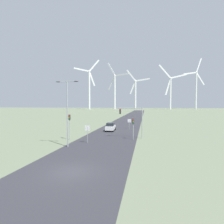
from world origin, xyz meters
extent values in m
plane|color=#667056|center=(0.00, 0.00, 0.00)|extent=(600.00, 600.00, 0.00)
cube|color=#2D2D33|center=(0.00, 48.00, 0.00)|extent=(10.00, 240.00, 0.01)
cylinder|color=#93999E|center=(-4.35, 8.48, 4.61)|extent=(0.18, 0.18, 9.21)
cylinder|color=#93999E|center=(-4.35, 8.48, 9.16)|extent=(2.67, 0.10, 0.10)
ellipsoid|color=#4C4C51|center=(-5.68, 8.48, 9.16)|extent=(0.70, 0.32, 0.20)
ellipsoid|color=#4C4C51|center=(-3.01, 8.48, 9.16)|extent=(0.70, 0.32, 0.20)
cylinder|color=#93999E|center=(-2.41, 11.34, 1.28)|extent=(0.07, 0.07, 2.55)
cube|color=white|center=(-2.41, 11.33, 2.32)|extent=(0.81, 0.01, 0.81)
cube|color=red|center=(-2.41, 11.34, 2.32)|extent=(0.76, 0.02, 0.76)
cylinder|color=#93999E|center=(2.51, 28.36, 1.10)|extent=(0.07, 0.07, 2.21)
cube|color=white|center=(2.51, 28.35, 1.98)|extent=(0.81, 0.01, 0.81)
cube|color=red|center=(2.51, 28.36, 1.98)|extent=(0.76, 0.02, 0.76)
cylinder|color=#93999E|center=(-6.16, 13.06, 2.13)|extent=(0.11, 0.11, 4.26)
cube|color=#2D2D2D|center=(-6.16, 13.06, 3.81)|extent=(0.28, 0.24, 0.90)
sphere|color=red|center=(-6.16, 12.92, 4.08)|extent=(0.16, 0.16, 0.16)
sphere|color=gold|center=(-6.16, 12.92, 3.81)|extent=(0.16, 0.16, 0.16)
sphere|color=green|center=(-6.16, 12.92, 3.54)|extent=(0.16, 0.16, 0.16)
cylinder|color=#93999E|center=(4.37, 15.34, 1.79)|extent=(0.11, 0.11, 3.58)
cube|color=#2D2D2D|center=(4.37, 15.34, 3.13)|extent=(0.28, 0.24, 0.90)
sphere|color=red|center=(4.37, 15.20, 3.40)|extent=(0.16, 0.16, 0.16)
sphere|color=gold|center=(4.37, 15.20, 3.13)|extent=(0.16, 0.16, 0.16)
sphere|color=green|center=(4.37, 15.20, 2.86)|extent=(0.16, 0.16, 0.16)
cylinder|color=#93999E|center=(5.84, 16.59, 2.76)|extent=(0.14, 0.14, 5.52)
cylinder|color=#93999E|center=(3.55, 16.59, 5.27)|extent=(4.57, 0.12, 0.12)
cube|color=#2D2D2D|center=(1.95, 16.59, 4.72)|extent=(0.28, 0.24, 0.90)
sphere|color=red|center=(1.95, 16.45, 4.99)|extent=(0.18, 0.18, 0.18)
cube|color=white|center=(-1.36, 24.23, 0.73)|extent=(1.95, 4.16, 0.80)
cube|color=#1E2328|center=(-1.36, 24.08, 1.48)|extent=(1.64, 2.16, 0.70)
cylinder|color=black|center=(-2.19, 25.50, 0.33)|extent=(0.22, 0.66, 0.66)
cylinder|color=black|center=(-0.53, 25.50, 0.33)|extent=(0.22, 0.66, 0.66)
cylinder|color=black|center=(-2.19, 22.96, 0.33)|extent=(0.22, 0.66, 0.66)
cylinder|color=black|center=(-0.53, 22.96, 0.33)|extent=(0.22, 0.66, 0.66)
cylinder|color=white|center=(-64.36, 199.65, 24.06)|extent=(2.20, 2.20, 48.11)
sphere|color=white|center=(-64.36, 199.65, 48.11)|extent=(2.60, 2.60, 2.60)
cube|color=white|center=(-58.59, 202.40, 55.83)|extent=(12.27, 6.20, 15.58)
cube|color=white|center=(-73.28, 195.40, 49.80)|extent=(17.17, 8.53, 4.92)
cube|color=white|center=(-61.22, 201.15, 38.71)|extent=(7.62, 3.98, 18.21)
cylinder|color=white|center=(-34.65, 217.88, 22.32)|extent=(2.20, 2.20, 44.64)
sphere|color=white|center=(-34.65, 217.88, 44.64)|extent=(2.60, 2.60, 2.60)
cube|color=white|center=(-24.69, 213.52, 45.00)|extent=(18.98, 8.70, 2.47)
cube|color=white|center=(-39.91, 220.19, 53.88)|extent=(11.49, 5.41, 18.32)
cube|color=white|center=(-39.35, 219.94, 35.05)|extent=(10.49, 4.97, 18.89)
cylinder|color=white|center=(-7.47, 227.36, 19.10)|extent=(2.20, 2.20, 38.20)
sphere|color=white|center=(-7.47, 227.36, 38.20)|extent=(2.60, 2.60, 2.60)
cube|color=white|center=(2.33, 227.52, 39.56)|extent=(18.57, 0.79, 4.32)
cube|color=white|center=(-13.54, 227.27, 46.01)|extent=(12.78, 0.70, 15.70)
cube|color=white|center=(-11.20, 227.30, 29.04)|extent=(8.64, 0.64, 17.81)
cylinder|color=white|center=(36.51, 213.36, 19.38)|extent=(2.20, 2.20, 38.76)
sphere|color=white|center=(36.51, 213.36, 38.76)|extent=(2.60, 2.60, 2.60)
cube|color=white|center=(33.49, 212.36, 28.02)|extent=(7.48, 2.90, 20.76)
cube|color=white|center=(46.86, 216.78, 41.38)|extent=(20.05, 7.05, 6.69)
cube|color=white|center=(29.18, 210.94, 46.89)|extent=(15.20, 5.45, 16.55)
cylinder|color=white|center=(74.09, 243.17, 24.88)|extent=(2.20, 2.20, 49.76)
sphere|color=white|center=(74.09, 243.17, 49.76)|extent=(2.60, 2.60, 2.60)
cube|color=white|center=(80.19, 246.36, 41.28)|extent=(12.94, 7.07, 17.09)
cube|color=white|center=(77.56, 244.98, 59.96)|extent=(8.24, 4.62, 19.83)
cube|color=white|center=(64.53, 238.19, 48.05)|extent=(18.47, 9.96, 5.00)
camera|label=1|loc=(6.43, -14.31, 5.96)|focal=28.00mm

